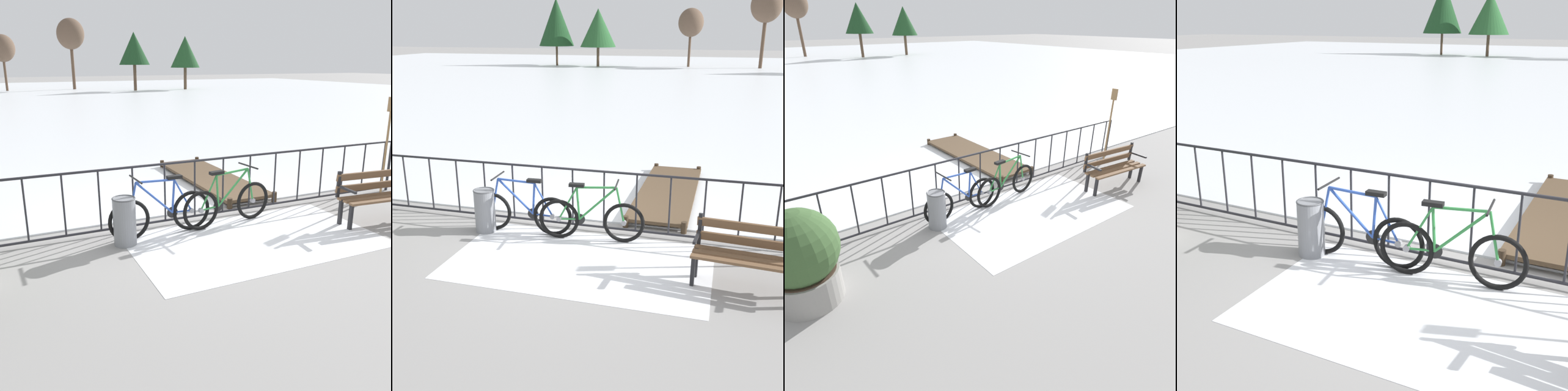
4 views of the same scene
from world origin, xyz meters
TOP-DOWN VIEW (x-y plane):
  - ground_plane at (0.00, 0.00)m, footprint 160.00×160.00m
  - frozen_pond at (0.00, 28.40)m, footprint 80.00×56.00m
  - snow_patch at (0.48, -1.20)m, footprint 3.79×2.13m
  - railing_fence at (0.00, 0.00)m, footprint 9.06×0.06m
  - bicycle_near_railing at (0.42, -0.39)m, footprint 1.71×0.52m
  - bicycle_second at (-0.75, -0.39)m, footprint 1.71×0.52m
  - park_bench at (2.89, -1.30)m, footprint 1.64×0.63m
  - trash_bin at (-1.38, -0.51)m, footprint 0.35×0.35m
  - oar_upright at (4.05, -0.27)m, footprint 0.04×0.16m
  - wooden_dock at (1.35, 2.10)m, footprint 1.10×3.70m
  - tree_far_west at (14.68, 34.33)m, footprint 2.84×2.84m
  - tree_west_mid at (-1.41, 39.00)m, footprint 2.20×2.20m
  - tree_centre at (9.59, 34.38)m, footprint 2.84×2.84m
  - tree_extra at (4.75, 38.95)m, footprint 2.60×2.60m

SIDE VIEW (x-z plane):
  - ground_plane at x=0.00m, z-range 0.00..0.00m
  - snow_patch at x=0.48m, z-range 0.00..0.01m
  - frozen_pond at x=0.00m, z-range 0.00..0.03m
  - wooden_dock at x=1.35m, z-range 0.02..0.22m
  - bicycle_near_railing at x=0.42m, z-range -0.12..0.86m
  - bicycle_second at x=-0.75m, z-range -0.12..0.86m
  - trash_bin at x=-1.38m, z-range 0.01..0.74m
  - park_bench at x=2.89m, z-range 0.07..0.96m
  - railing_fence at x=0.00m, z-range 0.02..1.09m
  - oar_upright at x=4.05m, z-range 0.15..2.13m
  - tree_far_west at x=14.68m, z-range 1.02..6.01m
  - tree_centre at x=9.59m, z-range 1.15..6.40m
  - tree_west_mid at x=-1.41m, z-range 1.27..6.29m
  - tree_extra at x=4.75m, z-range 1.82..8.43m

